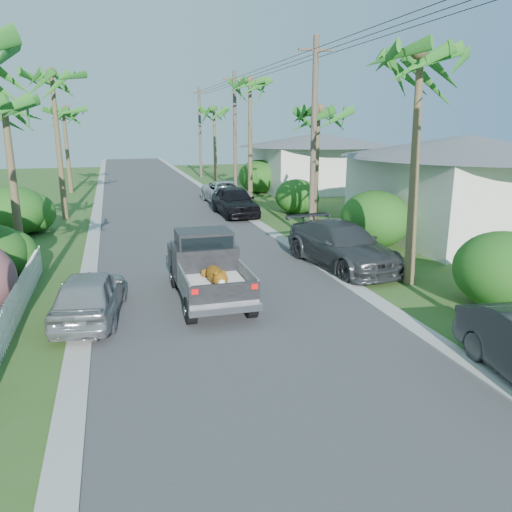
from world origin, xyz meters
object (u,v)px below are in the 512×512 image
object	(u,v)px
palm_r_b	(318,110)
palm_r_d	(214,109)
palm_l_d	(63,109)
parked_car_ln	(90,295)
palm_r_a	(424,53)
pickup_truck	(206,265)
palm_l_c	(51,74)
house_right_far	(317,165)
utility_pole_d	(200,132)
house_right_near	(462,190)
utility_pole_b	(313,140)
parked_car_rm	(342,245)
palm_l_b	(3,99)
parked_car_rd	(225,193)
palm_r_c	(250,82)
utility_pole_c	(235,134)
parked_car_rf	(235,201)

from	to	relation	value
palm_r_b	palm_r_d	distance (m)	25.01
palm_r_d	palm_l_d	bearing A→B (deg)	-155.22
parked_car_ln	palm_r_a	size ratio (longest dim) A/B	0.47
pickup_truck	palm_l_c	bearing A→B (deg)	109.32
house_right_far	palm_r_d	bearing A→B (deg)	123.02
utility_pole_d	palm_r_b	bearing A→B (deg)	-87.95
palm_r_b	house_right_near	xyz separation A→B (m)	(6.40, -3.00, -3.73)
utility_pole_b	utility_pole_d	world-z (taller)	same
parked_car_rm	palm_l_b	xyz separation A→B (m)	(-11.80, 3.57, 5.32)
parked_car_rd	palm_r_c	size ratio (longest dim) A/B	0.58
palm_r_a	utility_pole_d	size ratio (longest dim) A/B	0.97
utility_pole_b	utility_pole_d	bearing A→B (deg)	90.00
parked_car_rd	house_right_near	bearing A→B (deg)	-56.99
parked_car_ln	utility_pole_b	bearing A→B (deg)	-134.15
parked_car_ln	palm_r_c	size ratio (longest dim) A/B	0.44
pickup_truck	palm_r_b	distance (m)	12.15
palm_l_c	utility_pole_b	distance (m)	15.05
palm_l_c	utility_pole_b	xyz separation A→B (m)	(11.60, -9.00, -3.31)
parked_car_rd	palm_l_b	size ratio (longest dim) A/B	0.73
house_right_far	palm_r_b	bearing A→B (deg)	-113.11
palm_l_b	palm_r_b	world-z (taller)	palm_l_b
palm_r_b	utility_pole_b	size ratio (longest dim) A/B	0.80
utility_pole_c	palm_r_d	bearing A→B (deg)	85.71
utility_pole_c	pickup_truck	bearing A→B (deg)	-106.06
parked_car_rd	palm_l_d	distance (m)	15.05
palm_l_d	palm_r_b	world-z (taller)	palm_l_d
palm_l_c	palm_r_a	world-z (taller)	palm_l_c
parked_car_rf	house_right_near	world-z (taller)	house_right_near
palm_l_b	palm_r_d	world-z (taller)	palm_r_d
palm_r_b	palm_r_d	bearing A→B (deg)	90.23
parked_car_rd	house_right_near	world-z (taller)	house_right_near
parked_car_rd	palm_r_b	size ratio (longest dim) A/B	0.75
palm_l_b	utility_pole_d	xyz separation A→B (m)	(12.40, 31.00, -1.55)
house_right_far	utility_pole_b	bearing A→B (deg)	-113.52
palm_r_c	utility_pole_b	bearing A→B (deg)	-92.64
parked_car_rm	parked_car_ln	bearing A→B (deg)	-169.19
parked_car_rf	parked_car_rd	size ratio (longest dim) A/B	0.93
utility_pole_c	parked_car_ln	bearing A→B (deg)	-113.14
parked_car_ln	palm_l_d	xyz separation A→B (m)	(-2.44, 28.59, 5.74)
parked_car_rf	palm_r_b	xyz separation A→B (m)	(2.91, -5.34, 5.09)
parked_car_rm	utility_pole_c	world-z (taller)	utility_pole_c
parked_car_rm	house_right_far	bearing A→B (deg)	61.98
palm_r_c	pickup_truck	bearing A→B (deg)	-109.21
utility_pole_d	parked_car_ln	bearing A→B (deg)	-104.41
parked_car_rm	palm_l_c	bearing A→B (deg)	121.37
parked_car_rm	house_right_far	xyz separation A→B (m)	(8.00, 21.57, 1.30)
parked_car_rf	utility_pole_d	size ratio (longest dim) A/B	0.56
parked_car_rf	palm_r_c	bearing A→B (deg)	64.22
parked_car_rd	utility_pole_c	size ratio (longest dim) A/B	0.60
palm_r_a	palm_l_c	bearing A→B (deg)	127.55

